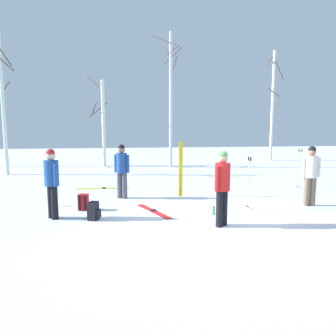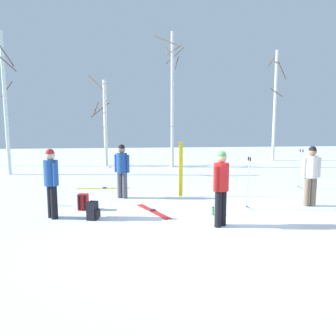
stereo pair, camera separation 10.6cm
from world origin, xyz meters
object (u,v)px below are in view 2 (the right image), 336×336
ski_poles_1 (249,182)px  birch_tree_3 (172,97)px  person_4 (51,179)px  ski_poles_0 (301,168)px  backpack_1 (93,211)px  backpack_0 (83,202)px  birch_tree_1 (5,103)px  birch_tree_2 (105,121)px  ski_pair_lying_1 (103,188)px  ski_pair_lying_0 (153,211)px  person_2 (221,183)px  water_bottle_0 (56,201)px  birch_tree_4 (275,104)px  person_0 (311,172)px  water_bottle_1 (213,211)px  ski_pair_planted_0 (181,169)px  person_1 (122,168)px

ski_poles_1 → birch_tree_3: (-0.64, 9.61, 3.23)m
person_4 → ski_poles_0: (8.14, 2.63, -0.20)m
person_4 → backpack_1: 1.28m
backpack_0 → birch_tree_1: 9.11m
birch_tree_1 → birch_tree_2: bearing=34.5°
ski_pair_lying_1 → ski_pair_lying_0: bearing=-65.7°
person_2 → water_bottle_0: bearing=149.5°
birch_tree_4 → person_0: bearing=-112.4°
ski_pair_lying_0 → backpack_0: bearing=166.8°
ski_poles_1 → water_bottle_1: (-1.10, -0.42, -0.66)m
ski_pair_planted_0 → birch_tree_4: birch_tree_4 is taller
backpack_0 → birch_tree_3: size_ratio=0.06×
person_1 → ski_poles_1: size_ratio=1.19×
ski_poles_0 → birch_tree_4: size_ratio=0.19×
ski_pair_planted_0 → birch_tree_2: size_ratio=0.34×
backpack_0 → person_2: bearing=-29.9°
ski_pair_lying_1 → ski_pair_planted_0: bearing=-33.0°
ski_pair_lying_1 → birch_tree_2: (-0.38, 7.29, 2.65)m
backpack_1 → birch_tree_2: bearing=92.2°
person_0 → water_bottle_1: bearing=-169.8°
ski_pair_lying_0 → birch_tree_1: size_ratio=0.24×
person_2 → ski_poles_1: (1.19, 1.29, -0.21)m
person_0 → birch_tree_3: 10.27m
person_0 → person_4: size_ratio=1.00×
birch_tree_2 → person_1: bearing=-83.0°
ski_poles_0 → birch_tree_3: birch_tree_3 is taller
ski_pair_lying_1 → person_2: bearing=-58.7°
ski_poles_1 → backpack_0: (-4.46, 0.59, -0.56)m
person_1 → ski_poles_0: bearing=5.5°
ski_poles_1 → water_bottle_0: size_ratio=5.23×
ski_pair_lying_0 → ski_pair_lying_1: 3.75m
ski_poles_0 → backpack_1: bearing=-158.0°
ski_pair_planted_0 → ski_pair_lying_1: size_ratio=0.92×
water_bottle_0 → person_0: bearing=-7.9°
person_2 → water_bottle_0: size_ratio=6.21×
ski_poles_0 → water_bottle_0: 8.47m
ski_pair_planted_0 → birch_tree_4: size_ratio=0.24×
ski_pair_planted_0 → birch_tree_2: 9.64m
ski_pair_lying_0 → ski_poles_0: size_ratio=1.10×
person_2 → ski_poles_1: bearing=47.3°
ski_poles_1 → water_bottle_1: 1.35m
person_0 → backpack_1: size_ratio=3.90×
ski_poles_1 → birch_tree_1: size_ratio=0.22×
backpack_0 → water_bottle_0: 0.99m
backpack_1 → ski_pair_lying_0: bearing=19.5°
person_2 → backpack_0: (-3.27, 1.88, -0.77)m
person_1 → ski_poles_1: 3.91m
ski_pair_lying_1 → backpack_0: (-0.31, -2.98, 0.20)m
person_4 → birch_tree_2: birch_tree_2 is taller
person_1 → ski_pair_lying_1: (-0.73, 1.68, -0.97)m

